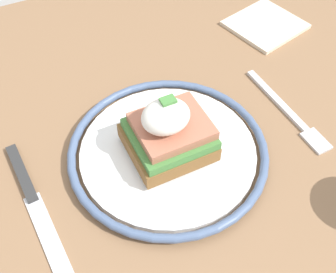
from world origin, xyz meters
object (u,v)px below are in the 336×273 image
at_px(knife, 31,196).
at_px(napkin, 265,25).
at_px(fork, 289,113).
at_px(sandwich, 169,132).
at_px(plate, 168,151).

bearing_deg(knife, napkin, -160.22).
bearing_deg(napkin, fork, 64.88).
relative_size(sandwich, fork, 0.57).
relative_size(plate, fork, 1.48).
bearing_deg(plate, fork, 176.96).
height_order(fork, knife, knife).
xyz_separation_m(sandwich, napkin, (-0.25, -0.16, -0.04)).
height_order(fork, napkin, napkin).
height_order(plate, fork, plate).
bearing_deg(knife, fork, 175.97).
xyz_separation_m(knife, napkin, (-0.41, -0.15, 0.00)).
xyz_separation_m(plate, sandwich, (-0.00, 0.00, 0.04)).
bearing_deg(napkin, knife, 19.78).
distance_m(plate, knife, 0.16).
distance_m(plate, sandwich, 0.04).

